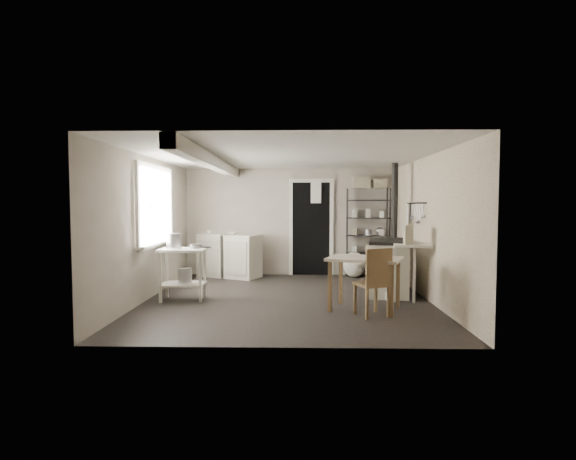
{
  "coord_description": "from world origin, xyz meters",
  "views": [
    {
      "loc": [
        0.17,
        -7.21,
        1.53
      ],
      "look_at": [
        0.0,
        0.3,
        1.1
      ],
      "focal_mm": 28.0,
      "sensor_mm": 36.0,
      "label": 1
    }
  ],
  "objects_px": {
    "base_cabinets": "(229,255)",
    "chair": "(372,281)",
    "prep_table": "(183,275)",
    "stove": "(389,268)",
    "stockpot": "(174,241)",
    "flour_sack": "(354,266)",
    "shelf_rack": "(368,232)",
    "work_table": "(364,284)"
  },
  "relations": [
    {
      "from": "base_cabinets",
      "to": "flour_sack",
      "type": "relative_size",
      "value": 2.54
    },
    {
      "from": "chair",
      "to": "base_cabinets",
      "type": "bearing_deg",
      "value": 105.64
    },
    {
      "from": "shelf_rack",
      "to": "work_table",
      "type": "xyz_separation_m",
      "value": [
        -0.53,
        -3.07,
        -0.57
      ]
    },
    {
      "from": "shelf_rack",
      "to": "base_cabinets",
      "type": "bearing_deg",
      "value": -154.85
    },
    {
      "from": "base_cabinets",
      "to": "shelf_rack",
      "type": "relative_size",
      "value": 0.73
    },
    {
      "from": "stove",
      "to": "flour_sack",
      "type": "distance_m",
      "value": 1.75
    },
    {
      "from": "stockpot",
      "to": "stove",
      "type": "relative_size",
      "value": 0.22
    },
    {
      "from": "stove",
      "to": "flour_sack",
      "type": "relative_size",
      "value": 2.19
    },
    {
      "from": "stockpot",
      "to": "flour_sack",
      "type": "xyz_separation_m",
      "value": [
        3.16,
        2.28,
        -0.7
      ]
    },
    {
      "from": "shelf_rack",
      "to": "work_table",
      "type": "height_order",
      "value": "shelf_rack"
    },
    {
      "from": "stockpot",
      "to": "shelf_rack",
      "type": "bearing_deg",
      "value": 34.66
    },
    {
      "from": "stockpot",
      "to": "chair",
      "type": "xyz_separation_m",
      "value": [
        3.0,
        -0.99,
        -0.45
      ]
    },
    {
      "from": "prep_table",
      "to": "chair",
      "type": "relative_size",
      "value": 0.87
    },
    {
      "from": "prep_table",
      "to": "stove",
      "type": "height_order",
      "value": "stove"
    },
    {
      "from": "shelf_rack",
      "to": "flour_sack",
      "type": "bearing_deg",
      "value": -135.12
    },
    {
      "from": "prep_table",
      "to": "shelf_rack",
      "type": "bearing_deg",
      "value": 36.31
    },
    {
      "from": "base_cabinets",
      "to": "stove",
      "type": "distance_m",
      "value": 3.45
    },
    {
      "from": "prep_table",
      "to": "chair",
      "type": "xyz_separation_m",
      "value": [
        2.85,
        -0.95,
        0.08
      ]
    },
    {
      "from": "base_cabinets",
      "to": "work_table",
      "type": "xyz_separation_m",
      "value": [
        2.41,
        -2.94,
        -0.08
      ]
    },
    {
      "from": "base_cabinets",
      "to": "stove",
      "type": "height_order",
      "value": "base_cabinets"
    },
    {
      "from": "base_cabinets",
      "to": "prep_table",
      "type": "bearing_deg",
      "value": -75.41
    },
    {
      "from": "stove",
      "to": "work_table",
      "type": "height_order",
      "value": "stove"
    },
    {
      "from": "shelf_rack",
      "to": "prep_table",
      "type": "bearing_deg",
      "value": -120.97
    },
    {
      "from": "flour_sack",
      "to": "chair",
      "type": "bearing_deg",
      "value": -92.83
    },
    {
      "from": "base_cabinets",
      "to": "chair",
      "type": "distance_m",
      "value": 4.1
    },
    {
      "from": "prep_table",
      "to": "stockpot",
      "type": "relative_size",
      "value": 3.22
    },
    {
      "from": "prep_table",
      "to": "base_cabinets",
      "type": "height_order",
      "value": "base_cabinets"
    },
    {
      "from": "prep_table",
      "to": "flour_sack",
      "type": "xyz_separation_m",
      "value": [
        3.01,
        2.32,
        -0.16
      ]
    },
    {
      "from": "base_cabinets",
      "to": "stove",
      "type": "relative_size",
      "value": 1.16
    },
    {
      "from": "work_table",
      "to": "flour_sack",
      "type": "bearing_deg",
      "value": 85.89
    },
    {
      "from": "base_cabinets",
      "to": "work_table",
      "type": "distance_m",
      "value": 3.81
    },
    {
      "from": "stockpot",
      "to": "shelf_rack",
      "type": "distance_m",
      "value": 4.23
    },
    {
      "from": "shelf_rack",
      "to": "chair",
      "type": "relative_size",
      "value": 1.98
    },
    {
      "from": "stove",
      "to": "chair",
      "type": "distance_m",
      "value": 1.67
    },
    {
      "from": "shelf_rack",
      "to": "flour_sack",
      "type": "relative_size",
      "value": 3.48
    },
    {
      "from": "stockpot",
      "to": "flour_sack",
      "type": "height_order",
      "value": "stockpot"
    },
    {
      "from": "shelf_rack",
      "to": "flour_sack",
      "type": "xyz_separation_m",
      "value": [
        -0.32,
        -0.13,
        -0.71
      ]
    },
    {
      "from": "stockpot",
      "to": "stove",
      "type": "distance_m",
      "value": 3.63
    },
    {
      "from": "shelf_rack",
      "to": "stove",
      "type": "bearing_deg",
      "value": -65.21
    },
    {
      "from": "shelf_rack",
      "to": "stove",
      "type": "xyz_separation_m",
      "value": [
        0.07,
        -1.82,
        -0.51
      ]
    },
    {
      "from": "prep_table",
      "to": "chair",
      "type": "bearing_deg",
      "value": -18.54
    },
    {
      "from": "base_cabinets",
      "to": "chair",
      "type": "height_order",
      "value": "chair"
    }
  ]
}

